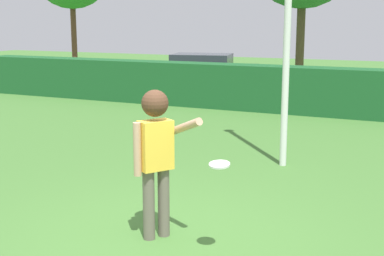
{
  "coord_description": "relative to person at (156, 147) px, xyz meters",
  "views": [
    {
      "loc": [
        2.85,
        -5.27,
        2.56
      ],
      "look_at": [
        -0.12,
        1.09,
        1.15
      ],
      "focal_mm": 50.83,
      "sensor_mm": 36.0,
      "label": 1
    }
  ],
  "objects": [
    {
      "name": "parked_car_green",
      "position": [
        -5.52,
        13.71,
        -0.42
      ],
      "size": [
        4.47,
        2.55,
        1.25
      ],
      "color": "#1E6633",
      "rests_on": "ground"
    },
    {
      "name": "frisbee",
      "position": [
        0.89,
        -0.25,
        -0.05
      ],
      "size": [
        0.22,
        0.22,
        0.05
      ],
      "color": "white"
    },
    {
      "name": "ground_plane",
      "position": [
        0.11,
        -0.09,
        -1.11
      ],
      "size": [
        60.0,
        60.0,
        0.0
      ],
      "primitive_type": "plane",
      "color": "#437531"
    },
    {
      "name": "person",
      "position": [
        0.0,
        0.0,
        0.0
      ],
      "size": [
        0.84,
        0.49,
        1.78
      ],
      "color": "#675E53",
      "rests_on": "ground"
    },
    {
      "name": "hedge_row",
      "position": [
        0.11,
        9.36,
        -0.47
      ],
      "size": [
        23.34,
        0.9,
        1.28
      ],
      "primitive_type": "cube",
      "color": "#1A5326",
      "rests_on": "ground"
    }
  ]
}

